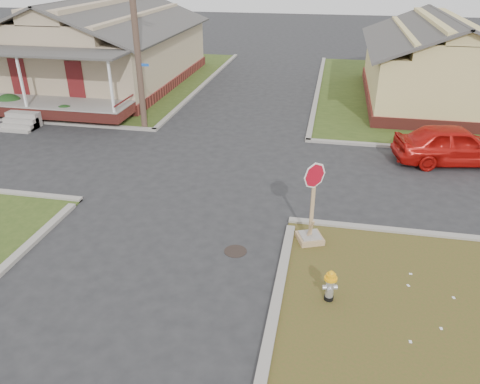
% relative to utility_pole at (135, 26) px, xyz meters
% --- Properties ---
extents(ground, '(120.00, 120.00, 0.00)m').
position_rel_utility_pole_xyz_m(ground, '(4.20, -8.90, -4.66)').
color(ground, '#252527').
rests_on(ground, ground).
extents(verge_far_left, '(19.00, 19.00, 0.05)m').
position_rel_utility_pole_xyz_m(verge_far_left, '(-8.80, 9.10, -4.64)').
color(verge_far_left, '#334619').
rests_on(verge_far_left, ground).
extents(curbs, '(80.00, 40.00, 0.12)m').
position_rel_utility_pole_xyz_m(curbs, '(4.20, -3.90, -4.66)').
color(curbs, gray).
rests_on(curbs, ground).
extents(manhole, '(0.64, 0.64, 0.01)m').
position_rel_utility_pole_xyz_m(manhole, '(6.40, -9.40, -4.66)').
color(manhole, black).
rests_on(manhole, ground).
extents(corner_house, '(10.10, 15.50, 5.30)m').
position_rel_utility_pole_xyz_m(corner_house, '(-5.80, 7.78, -2.38)').
color(corner_house, maroon).
rests_on(corner_house, ground).
extents(side_house_yellow, '(7.60, 11.60, 4.70)m').
position_rel_utility_pole_xyz_m(side_house_yellow, '(14.20, 7.60, -2.47)').
color(side_house_yellow, maroon).
rests_on(side_house_yellow, ground).
extents(utility_pole, '(1.80, 0.28, 9.00)m').
position_rel_utility_pole_xyz_m(utility_pole, '(0.00, 0.00, 0.00)').
color(utility_pole, '#453128').
rests_on(utility_pole, ground).
extents(fire_hydrant, '(0.31, 0.31, 0.82)m').
position_rel_utility_pole_xyz_m(fire_hydrant, '(9.01, -11.03, -4.16)').
color(fire_hydrant, black).
rests_on(fire_hydrant, ground).
extents(stop_sign, '(0.70, 0.68, 2.46)m').
position_rel_utility_pole_xyz_m(stop_sign, '(8.40, -8.52, -4.08)').
color(stop_sign, '#A47F59').
rests_on(stop_sign, ground).
extents(red_sedan, '(4.83, 2.64, 1.56)m').
position_rel_utility_pole_xyz_m(red_sedan, '(13.54, -1.60, -3.88)').
color(red_sedan, red).
rests_on(red_sedan, ground).
extents(hedge_left, '(1.41, 1.16, 1.08)m').
position_rel_utility_pole_xyz_m(hedge_left, '(-7.49, 0.57, -4.07)').
color(hedge_left, '#183B15').
rests_on(hedge_left, verge_far_left).
extents(hedge_right, '(1.23, 1.01, 0.94)m').
position_rel_utility_pole_xyz_m(hedge_right, '(-4.04, -0.05, -4.14)').
color(hedge_right, '#183B15').
rests_on(hedge_right, verge_far_left).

